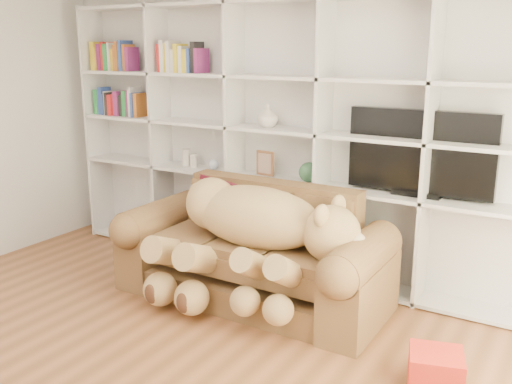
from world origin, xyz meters
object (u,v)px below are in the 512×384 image
Objects in this scene: sofa at (254,257)px; gift_box at (435,372)px; tv at (420,154)px; teddy_bear at (251,231)px.

sofa is 6.99× the size of gift_box.
gift_box is 1.72m from tv.
teddy_bear is 5.21× the size of gift_box.
tv reaches higher than sofa.
tv is at bearing 31.41° from sofa.
gift_box is (1.61, -0.57, -0.22)m from sofa.
gift_box is at bearing -19.48° from sofa.
teddy_bear is (0.09, -0.18, 0.29)m from sofa.
tv reaches higher than gift_box.
sofa is at bearing 160.52° from gift_box.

